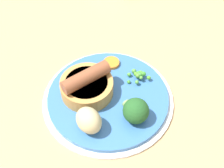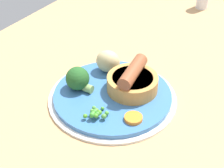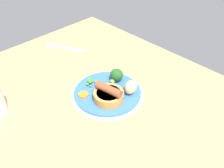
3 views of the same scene
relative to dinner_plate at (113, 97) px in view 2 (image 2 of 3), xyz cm
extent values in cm
cube|color=tan|center=(2.26, -1.13, -2.07)|extent=(110.00, 80.00, 3.00)
cylinder|color=silver|center=(0.00, 0.00, -0.32)|extent=(24.93, 24.93, 0.50)
cylinder|color=#386BA8|center=(0.00, 0.00, 0.13)|extent=(22.93, 22.93, 1.40)
cylinder|color=#BC8442|center=(3.18, -2.51, 2.35)|extent=(9.92, 9.92, 3.04)
cylinder|color=#472614|center=(3.18, -2.51, 3.72)|extent=(7.93, 7.93, 0.30)
cylinder|color=brown|center=(3.18, -2.51, 5.18)|extent=(9.60, 4.22, 2.62)
sphere|color=#499426|center=(-8.80, -0.05, 1.65)|extent=(0.83, 0.83, 0.83)
sphere|color=#4C933C|center=(-6.17, -0.06, 1.66)|extent=(0.79, 0.79, 0.79)
sphere|color=#4C9B27|center=(-6.87, -1.78, 1.92)|extent=(0.91, 0.91, 0.91)
sphere|color=#4A9132|center=(-7.61, -0.84, 2.13)|extent=(0.78, 0.78, 0.78)
sphere|color=#4E8430|center=(-6.92, -1.37, 2.07)|extent=(0.97, 0.97, 0.97)
sphere|color=#4B942B|center=(-7.90, -1.78, 1.90)|extent=(0.82, 0.82, 0.82)
sphere|color=#41912F|center=(-7.88, -1.38, 2.06)|extent=(0.92, 0.92, 0.92)
sphere|color=#4A8A3A|center=(-7.02, -2.85, 1.63)|extent=(0.98, 0.98, 0.98)
sphere|color=#4B9426|center=(-7.07, -1.59, 2.01)|extent=(0.89, 0.89, 0.89)
sphere|color=#38843C|center=(-7.34, -0.81, 2.15)|extent=(0.80, 0.80, 0.80)
sphere|color=green|center=(-8.17, -0.67, 2.02)|extent=(0.97, 0.97, 0.97)
sphere|color=#3A8B2A|center=(-7.44, -0.97, 2.20)|extent=(0.79, 0.79, 0.79)
sphere|color=#3E8932|center=(-7.45, -1.76, 1.96)|extent=(0.85, 0.85, 0.85)
sphere|color=#3F8539|center=(-7.36, -0.92, 2.19)|extent=(0.82, 0.82, 0.82)
sphere|color=#3F9526|center=(-8.32, -1.33, 1.88)|extent=(0.81, 0.81, 0.81)
sphere|color=#4D9537|center=(-7.29, -0.46, 1.98)|extent=(0.71, 0.71, 0.71)
sphere|color=#499636|center=(-5.83, -2.63, 1.41)|extent=(0.81, 0.81, 0.81)
sphere|color=#428E33|center=(-4.99, -0.98, 1.19)|extent=(0.71, 0.71, 0.71)
sphere|color=#235623|center=(-2.25, 6.65, 3.16)|extent=(4.65, 4.65, 4.65)
cylinder|color=#7A9E56|center=(-2.11, 4.31, 1.65)|extent=(1.74, 1.98, 1.63)
ellipsoid|color=#CCB77F|center=(5.87, 5.01, 3.23)|extent=(5.14, 5.86, 4.79)
cylinder|color=orange|center=(-4.11, -7.17, 1.19)|extent=(4.63, 4.63, 0.70)
camera|label=1|loc=(14.67, 32.64, 47.58)|focal=50.00mm
camera|label=2|loc=(-47.14, -31.29, 45.82)|focal=60.00mm
camera|label=3|loc=(47.21, -44.29, 55.92)|focal=40.00mm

